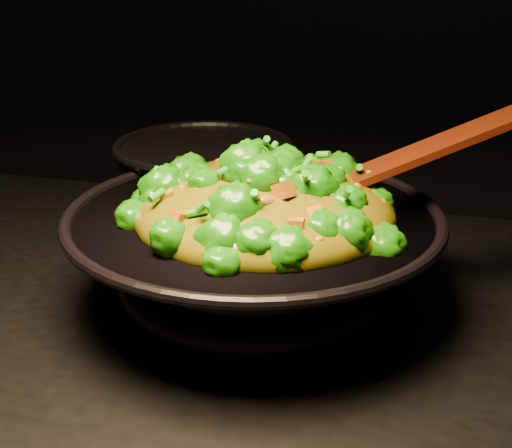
% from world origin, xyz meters
% --- Properties ---
extents(wok, '(0.44, 0.44, 0.11)m').
position_xyz_m(wok, '(0.02, 0.09, 0.96)').
color(wok, black).
rests_on(wok, stovetop).
extents(stir_fry, '(0.31, 0.31, 0.10)m').
position_xyz_m(stir_fry, '(0.03, 0.09, 1.06)').
color(stir_fry, '#1A6F07').
rests_on(stir_fry, wok).
extents(spatula, '(0.30, 0.13, 0.13)m').
position_xyz_m(spatula, '(0.16, 0.15, 1.07)').
color(spatula, black).
rests_on(spatula, wok).
extents(back_pot, '(0.25, 0.25, 0.14)m').
position_xyz_m(back_pot, '(-0.11, 0.29, 0.97)').
color(back_pot, black).
rests_on(back_pot, stovetop).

